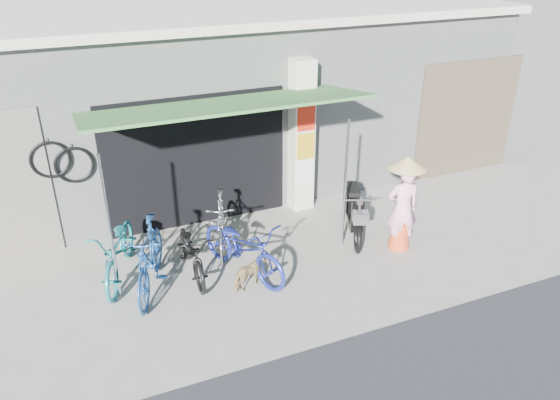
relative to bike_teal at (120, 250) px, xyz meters
name	(u,v)px	position (x,y,z in m)	size (l,w,h in m)	color
ground	(315,278)	(2.87, -1.27, -0.51)	(80.00, 80.00, 0.00)	gray
bicycle_shop	(217,90)	(2.86, 3.82, 1.33)	(12.30, 5.30, 3.66)	#9BA098
shop_pillar	(301,137)	(3.72, 1.17, 0.99)	(0.42, 0.44, 3.00)	beige
awning	(225,108)	(1.96, 0.35, 2.01)	(4.60, 1.88, 2.72)	#32652D
neighbour_right	(467,118)	(7.87, 1.32, 0.79)	(2.60, 0.06, 2.60)	brown
bike_teal	(120,250)	(0.00, 0.00, 0.00)	(0.67, 1.92, 1.01)	#1B7A7C
bike_blue	(149,258)	(0.38, -0.53, 0.06)	(0.53, 1.88, 1.13)	navy
bike_black	(192,252)	(1.08, -0.39, -0.08)	(0.57, 1.63, 0.86)	black
bike_silver	(221,223)	(1.76, 0.21, 0.00)	(0.47, 1.68, 1.01)	#98979C
bike_navy	(244,247)	(1.85, -0.70, -0.01)	(0.66, 1.90, 1.00)	navy
street_dog	(251,274)	(1.82, -1.11, -0.25)	(0.28, 0.61, 0.52)	#9C7A52
moped	(353,210)	(4.16, -0.21, -0.04)	(0.86, 1.71, 1.02)	black
nun	(403,204)	(4.67, -0.98, 0.36)	(0.64, 0.64, 1.74)	#FFABCD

